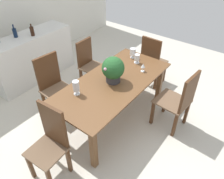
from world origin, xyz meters
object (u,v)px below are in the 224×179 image
chair_far_left (53,83)px  crystal_vase_right (137,58)px  wine_bottle_dark (32,31)px  wine_glass (143,66)px  dining_table (113,87)px  chair_foot_end (152,60)px  crystal_vase_center_near (76,87)px  chair_near_right (180,99)px  kitchen_counter (32,57)px  flower_centerpiece (113,69)px  chair_far_right (90,63)px  crystal_vase_left (133,52)px  chair_head_end (51,140)px  wine_bottle_green (15,33)px

chair_far_left → crystal_vase_right: (1.11, -0.89, 0.27)m
chair_far_left → wine_bottle_dark: size_ratio=4.61×
wine_glass → chair_far_left: bearing=130.5°
dining_table → wine_glass: 0.58m
chair_foot_end → crystal_vase_center_near: size_ratio=4.75×
chair_near_right → chair_foot_end: (0.79, 0.91, -0.00)m
chair_far_left → kitchen_counter: 1.24m
chair_near_right → flower_centerpiece: bearing=-59.2°
wine_glass → chair_far_right: bearing=93.1°
chair_near_right → chair_far_left: (-0.88, 1.80, 0.01)m
chair_foot_end → chair_far_left: bearing=63.6°
wine_glass → dining_table: bearing=157.8°
dining_table → wine_bottle_dark: bearing=88.4°
flower_centerpiece → crystal_vase_left: flower_centerpiece is taller
flower_centerpiece → chair_foot_end: bearing=0.0°
chair_head_end → wine_bottle_dark: size_ratio=4.66×
kitchen_counter → wine_bottle_dark: 0.57m
dining_table → chair_far_left: chair_far_left is taller
kitchen_counter → wine_bottle_dark: bearing=-58.4°
crystal_vase_right → kitchen_counter: kitchen_counter is taller
chair_near_right → crystal_vase_right: size_ratio=6.53×
chair_near_right → wine_glass: size_ratio=7.66×
chair_far_left → crystal_vase_right: chair_far_left is taller
crystal_vase_center_near → kitchen_counter: bearing=73.7°
chair_near_right → wine_bottle_dark: 2.92m
crystal_vase_left → kitchen_counter: bearing=112.6°
kitchen_counter → wine_bottle_green: 0.59m
chair_far_right → wine_glass: bearing=-88.0°
crystal_vase_right → kitchen_counter: 2.19m
kitchen_counter → wine_bottle_dark: (0.07, -0.11, 0.56)m
crystal_vase_center_near → crystal_vase_right: 1.24m
kitchen_counter → chair_far_left: bearing=-110.3°
dining_table → chair_foot_end: (1.23, 0.00, -0.08)m
dining_table → chair_head_end: 1.23m
crystal_vase_left → kitchen_counter: size_ratio=0.10×
chair_near_right → chair_far_left: chair_far_left is taller
chair_near_right → wine_bottle_dark: wine_bottle_dark is taller
dining_table → wine_bottle_dark: (0.05, 1.95, 0.39)m
chair_far_left → wine_bottle_dark: bearing=70.4°
dining_table → chair_far_right: (0.45, 0.90, -0.11)m
chair_near_right → crystal_vase_left: bearing=-102.8°
wine_bottle_green → flower_centerpiece: bearing=-85.2°
wine_glass → chair_head_end: bearing=173.0°
chair_far_right → chair_foot_end: bearing=-49.9°
chair_far_right → chair_head_end: size_ratio=0.92×
crystal_vase_right → chair_near_right: bearing=-104.3°
chair_head_end → chair_foot_end: chair_head_end is taller
chair_head_end → crystal_vase_center_near: (0.68, 0.21, 0.30)m
crystal_vase_center_near → crystal_vase_right: crystal_vase_center_near is taller
flower_centerpiece → wine_glass: size_ratio=2.97×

